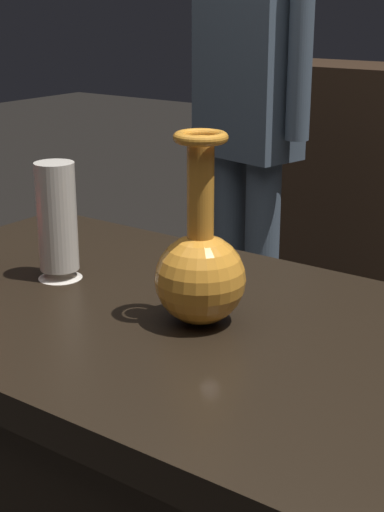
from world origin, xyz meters
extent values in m
cube|color=black|center=(0.00, 0.00, 0.78)|extent=(1.20, 0.64, 0.05)
sphere|color=orange|center=(0.03, 0.00, 0.87)|extent=(0.13, 0.13, 0.13)
cylinder|color=orange|center=(0.03, 0.00, 1.00)|extent=(0.04, 0.04, 0.15)
torus|color=orange|center=(0.03, 0.00, 1.07)|extent=(0.08, 0.08, 0.02)
cone|color=silver|center=(-0.28, 0.01, 0.81)|extent=(0.08, 0.08, 0.02)
cylinder|color=silver|center=(-0.28, 0.01, 0.91)|extent=(0.07, 0.07, 0.18)
cylinder|color=slate|center=(-0.55, 1.16, 0.39)|extent=(0.11, 0.11, 0.78)
cylinder|color=slate|center=(-0.70, 1.19, 0.39)|extent=(0.11, 0.11, 0.78)
cube|color=slate|center=(-0.63, 1.18, 1.09)|extent=(0.35, 0.24, 0.62)
cylinder|color=slate|center=(-0.43, 1.14, 1.12)|extent=(0.07, 0.07, 0.53)
cylinder|color=slate|center=(-0.82, 1.22, 1.12)|extent=(0.07, 0.07, 0.53)
camera|label=1|loc=(0.64, -0.86, 1.26)|focal=54.25mm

